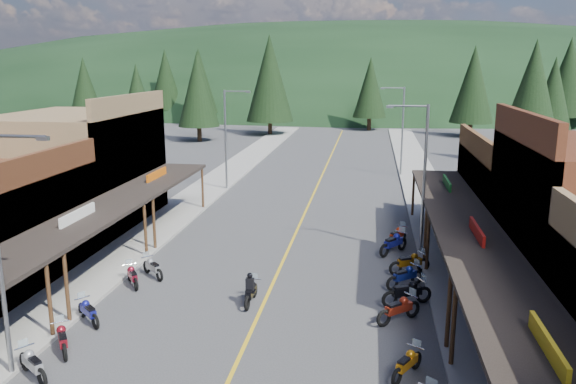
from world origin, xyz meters
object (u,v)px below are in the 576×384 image
at_px(bike_east_7, 399,308).
at_px(streetlight_0, 1,246).
at_px(pine_8, 138,100).
at_px(pine_11, 533,93).
at_px(pine_1, 199,81).
at_px(bike_east_12, 397,235).
at_px(pine_2, 270,78).
at_px(pine_3, 370,87).
at_px(shop_east_3, 538,199).
at_px(pine_0, 85,87).
at_px(rider_on_bike, 251,291).
at_px(streetlight_2, 422,173).
at_px(bike_west_7, 88,310).
at_px(bike_east_11, 394,242).
at_px(bike_east_8, 407,291).
at_px(pine_7, 166,80).
at_px(pedestrian_east_a, 494,330).
at_px(streetlight_3, 401,127).
at_px(bike_east_6, 407,362).
at_px(bike_west_9, 153,267).
at_px(pine_9, 553,97).
at_px(pine_10, 198,89).
at_px(pedestrian_east_b, 430,205).
at_px(bike_west_8, 132,275).
at_px(pine_4, 473,84).
at_px(shop_west_3, 79,169).
at_px(streetlight_1, 227,135).
at_px(bike_west_5, 32,363).
at_px(bike_west_6, 62,338).
at_px(bike_east_9, 405,275).
at_px(bike_east_10, 410,262).

bearing_deg(bike_east_7, streetlight_0, -105.61).
relative_size(pine_8, pine_11, 0.81).
height_order(pine_1, bike_east_12, pine_1).
xyz_separation_m(pine_2, pine_3, (14.00, 8.00, -1.51)).
distance_m(shop_east_3, bike_east_7, 14.21).
height_order(pine_0, pine_3, same).
bearing_deg(rider_on_bike, streetlight_2, 45.74).
relative_size(bike_west_7, bike_east_11, 0.82).
height_order(pine_8, bike_east_8, pine_8).
distance_m(bike_east_7, bike_east_12, 9.82).
bearing_deg(pine_3, pine_7, 164.48).
distance_m(streetlight_2, pedestrian_east_a, 11.08).
height_order(streetlight_3, bike_east_6, streetlight_3).
height_order(streetlight_2, bike_west_9, streetlight_2).
height_order(pine_9, pine_10, pine_10).
bearing_deg(pedestrian_east_b, bike_west_7, 21.13).
distance_m(streetlight_0, streetlight_2, 19.73).
relative_size(shop_east_3, pedestrian_east_b, 6.76).
bearing_deg(bike_west_8, pedestrian_east_a, -51.40).
relative_size(streetlight_0, pine_8, 0.80).
relative_size(pine_4, pine_11, 1.01).
bearing_deg(streetlight_2, pine_2, 108.73).
relative_size(bike_east_6, pedestrian_east_a, 1.11).
distance_m(streetlight_0, bike_east_11, 19.30).
height_order(streetlight_2, pine_7, pine_7).
relative_size(shop_west_3, pine_10, 0.94).
height_order(bike_west_8, bike_east_7, bike_east_7).
bearing_deg(bike_east_8, pine_10, -179.29).
xyz_separation_m(streetlight_1, pine_3, (10.95, 44.00, 2.02)).
bearing_deg(pine_3, bike_west_5, -98.12).
xyz_separation_m(pine_1, bike_west_7, (17.53, -72.06, -6.70)).
relative_size(pine_1, bike_west_6, 6.44).
xyz_separation_m(pine_9, rider_on_bike, (-24.53, -44.34, -5.79)).
distance_m(streetlight_1, bike_east_9, 22.98).
relative_size(streetlight_0, pine_10, 0.69).
bearing_deg(pine_3, bike_east_10, -87.78).
relative_size(bike_west_7, rider_on_bike, 0.97).
distance_m(streetlight_0, bike_west_7, 5.58).
distance_m(pine_7, pedestrian_east_b, 72.93).
bearing_deg(shop_east_3, streetlight_0, -140.12).
bearing_deg(bike_east_6, pine_10, 144.97).
distance_m(bike_west_8, bike_east_12, 14.54).
bearing_deg(pine_2, pine_0, 172.41).
distance_m(pine_7, bike_west_9, 77.89).
height_order(streetlight_1, bike_east_9, streetlight_1).
xyz_separation_m(pine_8, bike_west_8, (15.68, -38.19, -5.45)).
bearing_deg(streetlight_3, bike_east_10, -91.37).
distance_m(streetlight_2, bike_east_6, 12.90).
distance_m(bike_east_7, bike_east_9, 3.66).
distance_m(bike_west_6, bike_east_12, 18.53).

